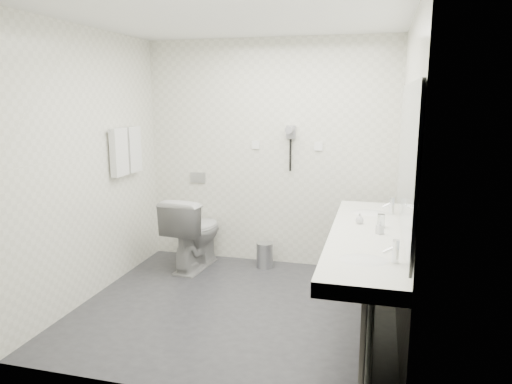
# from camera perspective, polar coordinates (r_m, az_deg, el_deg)

# --- Properties ---
(floor) EXTENTS (2.80, 2.80, 0.00)m
(floor) POSITION_cam_1_polar(r_m,az_deg,el_deg) (4.43, -2.44, -13.72)
(floor) COLOR #2C2C31
(floor) RESTS_ON ground
(ceiling) EXTENTS (2.80, 2.80, 0.00)m
(ceiling) POSITION_cam_1_polar(r_m,az_deg,el_deg) (4.05, -2.76, 20.20)
(ceiling) COLOR white
(ceiling) RESTS_ON wall_back
(wall_back) EXTENTS (2.80, 0.00, 2.80)m
(wall_back) POSITION_cam_1_polar(r_m,az_deg,el_deg) (5.30, 1.58, 4.59)
(wall_back) COLOR white
(wall_back) RESTS_ON floor
(wall_front) EXTENTS (2.80, 0.00, 2.80)m
(wall_front) POSITION_cam_1_polar(r_m,az_deg,el_deg) (2.86, -10.30, -1.50)
(wall_front) COLOR white
(wall_front) RESTS_ON floor
(wall_left) EXTENTS (0.00, 2.60, 2.60)m
(wall_left) POSITION_cam_1_polar(r_m,az_deg,el_deg) (4.66, -19.28, 3.01)
(wall_left) COLOR white
(wall_left) RESTS_ON floor
(wall_right) EXTENTS (0.00, 2.60, 2.60)m
(wall_right) POSITION_cam_1_polar(r_m,az_deg,el_deg) (3.88, 17.56, 1.54)
(wall_right) COLOR white
(wall_right) RESTS_ON floor
(vanity_counter) EXTENTS (0.55, 2.20, 0.10)m
(vanity_counter) POSITION_cam_1_polar(r_m,az_deg,el_deg) (3.79, 13.11, -5.48)
(vanity_counter) COLOR white
(vanity_counter) RESTS_ON floor
(vanity_panel) EXTENTS (0.03, 2.15, 0.75)m
(vanity_panel) POSITION_cam_1_polar(r_m,az_deg,el_deg) (3.93, 13.20, -11.44)
(vanity_panel) COLOR gray
(vanity_panel) RESTS_ON floor
(vanity_post_near) EXTENTS (0.06, 0.06, 0.75)m
(vanity_post_near) POSITION_cam_1_polar(r_m,az_deg,el_deg) (2.99, 13.18, -19.11)
(vanity_post_near) COLOR silver
(vanity_post_near) RESTS_ON floor
(vanity_post_far) EXTENTS (0.06, 0.06, 0.75)m
(vanity_post_far) POSITION_cam_1_polar(r_m,az_deg,el_deg) (4.90, 13.91, -6.80)
(vanity_post_far) COLOR silver
(vanity_post_far) RESTS_ON floor
(mirror) EXTENTS (0.02, 2.20, 1.05)m
(mirror) POSITION_cam_1_polar(r_m,az_deg,el_deg) (3.66, 17.65, 4.12)
(mirror) COLOR #B2BCC6
(mirror) RESTS_ON wall_right
(basin_near) EXTENTS (0.40, 0.31, 0.05)m
(basin_near) POSITION_cam_1_polar(r_m,az_deg,el_deg) (3.16, 12.77, -8.23)
(basin_near) COLOR white
(basin_near) RESTS_ON vanity_counter
(basin_far) EXTENTS (0.40, 0.31, 0.05)m
(basin_far) POSITION_cam_1_polar(r_m,az_deg,el_deg) (4.40, 13.40, -2.63)
(basin_far) COLOR white
(basin_far) RESTS_ON vanity_counter
(faucet_near) EXTENTS (0.04, 0.04, 0.15)m
(faucet_near) POSITION_cam_1_polar(r_m,az_deg,el_deg) (3.13, 16.43, -6.85)
(faucet_near) COLOR silver
(faucet_near) RESTS_ON vanity_counter
(faucet_far) EXTENTS (0.04, 0.04, 0.15)m
(faucet_far) POSITION_cam_1_polar(r_m,az_deg,el_deg) (4.38, 16.00, -1.62)
(faucet_far) COLOR silver
(faucet_far) RESTS_ON vanity_counter
(soap_bottle_a) EXTENTS (0.07, 0.07, 0.10)m
(soap_bottle_a) POSITION_cam_1_polar(r_m,az_deg,el_deg) (3.74, 14.66, -4.15)
(soap_bottle_a) COLOR silver
(soap_bottle_a) RESTS_ON vanity_counter
(soap_bottle_b) EXTENTS (0.09, 0.09, 0.09)m
(soap_bottle_b) POSITION_cam_1_polar(r_m,az_deg,el_deg) (4.00, 12.35, -3.14)
(soap_bottle_b) COLOR silver
(soap_bottle_b) RESTS_ON vanity_counter
(glass_left) EXTENTS (0.07, 0.07, 0.11)m
(glass_left) POSITION_cam_1_polar(r_m,az_deg,el_deg) (3.93, 14.80, -3.37)
(glass_left) COLOR silver
(glass_left) RESTS_ON vanity_counter
(toilet) EXTENTS (0.54, 0.85, 0.81)m
(toilet) POSITION_cam_1_polar(r_m,az_deg,el_deg) (5.31, -7.44, -4.79)
(toilet) COLOR white
(toilet) RESTS_ON floor
(flush_plate) EXTENTS (0.18, 0.02, 0.12)m
(flush_plate) POSITION_cam_1_polar(r_m,az_deg,el_deg) (5.58, -7.01, 1.75)
(flush_plate) COLOR #B2B5BA
(flush_plate) RESTS_ON wall_back
(pedal_bin) EXTENTS (0.25, 0.25, 0.27)m
(pedal_bin) POSITION_cam_1_polar(r_m,az_deg,el_deg) (5.35, 1.08, -7.65)
(pedal_bin) COLOR #B2B5BA
(pedal_bin) RESTS_ON floor
(bin_lid) EXTENTS (0.19, 0.19, 0.02)m
(bin_lid) POSITION_cam_1_polar(r_m,az_deg,el_deg) (5.30, 1.08, -6.21)
(bin_lid) COLOR #B2B5BA
(bin_lid) RESTS_ON pedal_bin
(towel_rail) EXTENTS (0.02, 0.62, 0.02)m
(towel_rail) POSITION_cam_1_polar(r_m,az_deg,el_deg) (5.07, -15.57, 7.28)
(towel_rail) COLOR silver
(towel_rail) RESTS_ON wall_left
(towel_near) EXTENTS (0.07, 0.24, 0.48)m
(towel_near) POSITION_cam_1_polar(r_m,az_deg,el_deg) (4.97, -16.14, 4.61)
(towel_near) COLOR white
(towel_near) RESTS_ON towel_rail
(towel_far) EXTENTS (0.07, 0.24, 0.48)m
(towel_far) POSITION_cam_1_polar(r_m,az_deg,el_deg) (5.21, -14.57, 4.99)
(towel_far) COLOR white
(towel_far) RESTS_ON towel_rail
(dryer_cradle) EXTENTS (0.10, 0.04, 0.14)m
(dryer_cradle) POSITION_cam_1_polar(r_m,az_deg,el_deg) (5.20, 4.23, 7.20)
(dryer_cradle) COLOR gray
(dryer_cradle) RESTS_ON wall_back
(dryer_barrel) EXTENTS (0.08, 0.14, 0.08)m
(dryer_barrel) POSITION_cam_1_polar(r_m,az_deg,el_deg) (5.13, 4.09, 7.48)
(dryer_barrel) COLOR gray
(dryer_barrel) RESTS_ON dryer_cradle
(dryer_cord) EXTENTS (0.02, 0.02, 0.35)m
(dryer_cord) POSITION_cam_1_polar(r_m,az_deg,el_deg) (5.21, 4.16, 4.44)
(dryer_cord) COLOR black
(dryer_cord) RESTS_ON dryer_cradle
(switch_plate_a) EXTENTS (0.09, 0.02, 0.09)m
(switch_plate_a) POSITION_cam_1_polar(r_m,az_deg,el_deg) (5.31, -0.03, 5.70)
(switch_plate_a) COLOR white
(switch_plate_a) RESTS_ON wall_back
(switch_plate_b) EXTENTS (0.09, 0.02, 0.09)m
(switch_plate_b) POSITION_cam_1_polar(r_m,az_deg,el_deg) (5.18, 7.52, 5.45)
(switch_plate_b) COLOR white
(switch_plate_b) RESTS_ON wall_back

